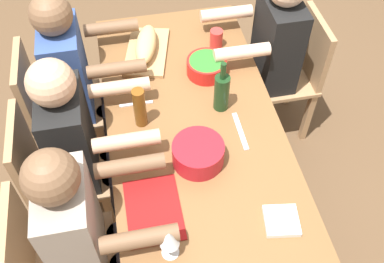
% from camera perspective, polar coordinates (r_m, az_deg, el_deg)
% --- Properties ---
extents(ground_plane, '(8.00, 8.00, 0.00)m').
position_cam_1_polar(ground_plane, '(2.80, 0.00, -8.13)').
color(ground_plane, brown).
extents(dining_table, '(1.73, 0.84, 0.74)m').
position_cam_1_polar(dining_table, '(2.27, 0.00, 0.32)').
color(dining_table, brown).
rests_on(dining_table, ground_plane).
extents(chair_near_center, '(0.40, 0.40, 0.85)m').
position_cam_1_polar(chair_near_center, '(2.43, -17.48, -4.84)').
color(chair_near_center, '#A87F56').
rests_on(chair_near_center, ground_plane).
extents(diner_near_center, '(0.41, 0.53, 1.20)m').
position_cam_1_polar(diner_near_center, '(2.23, -14.18, -1.07)').
color(diner_near_center, '#2D2D38').
rests_on(diner_near_center, ground_plane).
extents(chair_far_left, '(0.40, 0.40, 0.85)m').
position_cam_1_polar(chair_far_left, '(2.88, 12.82, 7.62)').
color(chair_far_left, '#A87F56').
rests_on(chair_far_left, ground_plane).
extents(diner_far_left, '(0.41, 0.53, 1.20)m').
position_cam_1_polar(diner_far_left, '(2.68, 9.92, 10.53)').
color(diner_far_left, '#2D2D38').
rests_on(diner_far_left, ground_plane).
extents(chair_near_left, '(0.40, 0.40, 0.85)m').
position_cam_1_polar(chair_near_left, '(2.73, -17.49, 3.30)').
color(chair_near_left, '#A87F56').
rests_on(chair_near_left, ground_plane).
extents(diner_near_left, '(0.41, 0.53, 1.20)m').
position_cam_1_polar(diner_near_left, '(2.56, -14.59, 7.19)').
color(diner_near_left, '#2D2D38').
rests_on(diner_near_left, ground_plane).
extents(chair_near_right, '(0.40, 0.40, 0.85)m').
position_cam_1_polar(chair_near_right, '(2.19, -17.47, -15.02)').
color(chair_near_right, '#A87F56').
rests_on(chair_near_right, ground_plane).
extents(diner_near_right, '(0.41, 0.53, 1.20)m').
position_cam_1_polar(diner_near_right, '(1.97, -13.64, -11.84)').
color(diner_near_right, '#2D2D38').
rests_on(diner_near_right, ground_plane).
extents(serving_bowl_greens, '(0.21, 0.21, 0.09)m').
position_cam_1_polar(serving_bowl_greens, '(2.39, 1.88, 8.39)').
color(serving_bowl_greens, red).
rests_on(serving_bowl_greens, dining_table).
extents(serving_bowl_salad, '(0.24, 0.24, 0.11)m').
position_cam_1_polar(serving_bowl_salad, '(1.99, 0.79, -2.70)').
color(serving_bowl_salad, '#B21923').
rests_on(serving_bowl_salad, dining_table).
extents(cutting_board, '(0.44, 0.31, 0.02)m').
position_cam_1_polar(cutting_board, '(2.55, -5.79, 10.11)').
color(cutting_board, tan).
rests_on(cutting_board, dining_table).
extents(bread_loaf, '(0.34, 0.18, 0.09)m').
position_cam_1_polar(bread_loaf, '(2.51, -5.89, 11.05)').
color(bread_loaf, tan).
rests_on(bread_loaf, cutting_board).
extents(wine_bottle, '(0.08, 0.08, 0.29)m').
position_cam_1_polar(wine_bottle, '(2.18, 3.82, 5.12)').
color(wine_bottle, '#193819').
rests_on(wine_bottle, dining_table).
extents(beer_bottle, '(0.06, 0.06, 0.22)m').
position_cam_1_polar(beer_bottle, '(2.11, -6.70, 3.05)').
color(beer_bottle, brown).
rests_on(beer_bottle, dining_table).
extents(wine_glass, '(0.08, 0.08, 0.17)m').
position_cam_1_polar(wine_glass, '(1.72, -2.92, -13.65)').
color(wine_glass, silver).
rests_on(wine_glass, dining_table).
extents(fork_near_center, '(0.02, 0.17, 0.01)m').
position_cam_1_polar(fork_near_center, '(2.27, -7.14, 3.52)').
color(fork_near_center, silver).
rests_on(fork_near_center, dining_table).
extents(cup_far_left, '(0.07, 0.07, 0.11)m').
position_cam_1_polar(cup_far_left, '(2.56, 3.12, 11.80)').
color(cup_far_left, red).
rests_on(cup_far_left, dining_table).
extents(placemat_near_right, '(0.32, 0.23, 0.01)m').
position_cam_1_polar(placemat_near_right, '(1.91, -4.94, -9.95)').
color(placemat_near_right, maroon).
rests_on(placemat_near_right, dining_table).
extents(carving_knife, '(0.23, 0.02, 0.01)m').
position_cam_1_polar(carving_knife, '(2.15, 6.19, 0.05)').
color(carving_knife, silver).
rests_on(carving_knife, dining_table).
extents(napkin_stack, '(0.16, 0.16, 0.02)m').
position_cam_1_polar(napkin_stack, '(1.90, 11.37, -11.12)').
color(napkin_stack, white).
rests_on(napkin_stack, dining_table).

